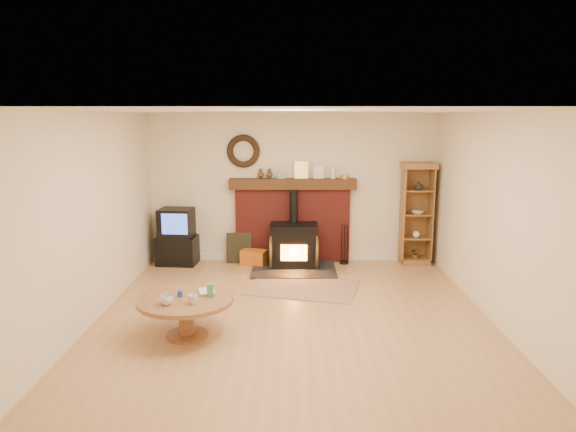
{
  "coord_description": "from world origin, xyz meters",
  "views": [
    {
      "loc": [
        -0.04,
        -6.18,
        2.53
      ],
      "look_at": [
        -0.07,
        1.0,
        1.14
      ],
      "focal_mm": 32.0,
      "sensor_mm": 36.0,
      "label": 1
    }
  ],
  "objects_px": {
    "wood_stove": "(294,247)",
    "curio_cabinet": "(416,213)",
    "coffee_table": "(186,305)",
    "tv_unit": "(177,238)"
  },
  "relations": [
    {
      "from": "curio_cabinet",
      "to": "wood_stove",
      "type": "bearing_deg",
      "value": -172.55
    },
    {
      "from": "tv_unit",
      "to": "coffee_table",
      "type": "xyz_separation_m",
      "value": [
        0.76,
        -3.01,
        -0.09
      ]
    },
    {
      "from": "tv_unit",
      "to": "curio_cabinet",
      "type": "xyz_separation_m",
      "value": [
        4.15,
        0.08,
        0.42
      ]
    },
    {
      "from": "coffee_table",
      "to": "wood_stove",
      "type": "bearing_deg",
      "value": 65.73
    },
    {
      "from": "wood_stove",
      "to": "coffee_table",
      "type": "distance_m",
      "value": 3.09
    },
    {
      "from": "tv_unit",
      "to": "curio_cabinet",
      "type": "bearing_deg",
      "value": 1.16
    },
    {
      "from": "coffee_table",
      "to": "tv_unit",
      "type": "bearing_deg",
      "value": 104.13
    },
    {
      "from": "curio_cabinet",
      "to": "coffee_table",
      "type": "xyz_separation_m",
      "value": [
        -3.39,
        -3.1,
        -0.5
      ]
    },
    {
      "from": "wood_stove",
      "to": "curio_cabinet",
      "type": "xyz_separation_m",
      "value": [
        2.12,
        0.28,
        0.53
      ]
    },
    {
      "from": "tv_unit",
      "to": "curio_cabinet",
      "type": "relative_size",
      "value": 0.56
    }
  ]
}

